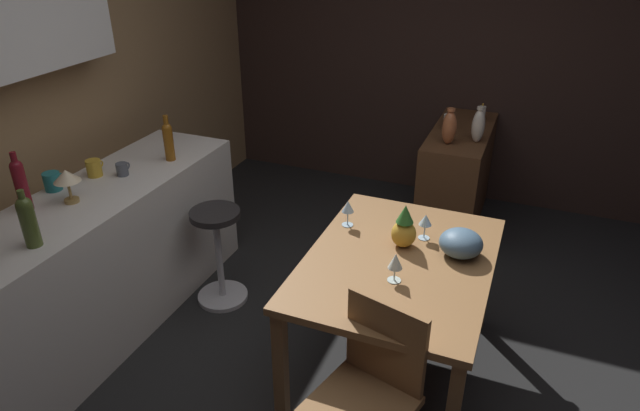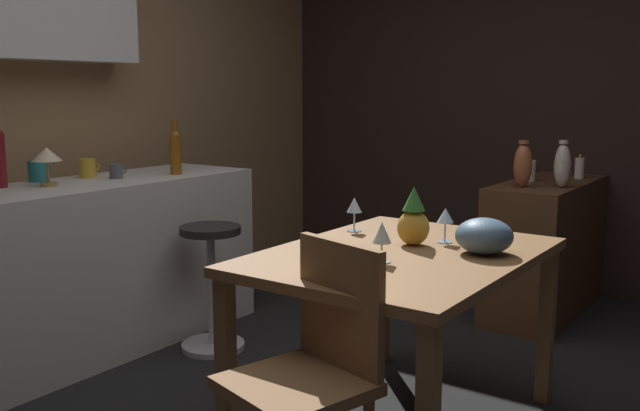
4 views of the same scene
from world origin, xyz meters
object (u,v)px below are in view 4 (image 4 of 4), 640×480
wine_bottle_ruby (220,170)px  cup_white (347,180)px  counter_lamp (192,179)px  wine_bottle_olive (251,173)px  wine_glass_center (335,261)px  wine_bottle_green (230,171)px  sideboard_cabinet (603,315)px  cup_red (289,184)px  pineapple_centerpiece (292,282)px  dining_table (288,315)px  wine_bottle_cobalt (198,174)px  fruit_bowl (258,268)px  vase_ceramic_ivory (636,233)px  wine_glass_right (212,291)px  chair_by_doorway (336,432)px  pillar_candle_tall (600,248)px  cup_slate (297,181)px  chair_near_window (190,354)px  bar_stool (321,270)px  wine_glass_left (278,291)px  wine_bottle_amber (147,181)px

wine_bottle_ruby → cup_white: wine_bottle_ruby is taller
counter_lamp → wine_bottle_olive: bearing=15.6°
wine_glass_center → wine_bottle_green: (-0.56, 1.62, 0.18)m
sideboard_cabinet → cup_red: bearing=138.2°
cup_white → pineapple_centerpiece: bearing=-111.0°
wine_bottle_olive → wine_bottle_ruby: size_ratio=1.14×
pineapple_centerpiece → wine_bottle_green: 1.93m
dining_table → wine_bottle_cobalt: bearing=105.3°
sideboard_cabinet → wine_bottle_green: 2.95m
fruit_bowl → vase_ceramic_ivory: bearing=-4.4°
fruit_bowl → sideboard_cabinet: bearing=-5.1°
wine_glass_right → pineapple_centerpiece: (0.43, 0.05, -0.01)m
chair_by_doorway → cup_red: cup_red is taller
cup_red → pillar_candle_tall: cup_red is taller
cup_slate → wine_glass_right: bearing=-110.1°
dining_table → pillar_candle_tall: size_ratio=8.29×
wine_bottle_cobalt → pillar_candle_tall: bearing=-35.0°
chair_near_window → cup_slate: (0.84, 1.88, 0.46)m
cup_red → chair_near_window: bearing=-113.0°
bar_stool → wine_bottle_ruby: (-0.72, 0.72, 0.64)m
sideboard_cabinet → wine_bottle_green: size_ratio=3.73×
cup_slate → counter_lamp: counter_lamp is taller
sideboard_cabinet → chair_by_doorway: (-1.94, -1.01, 0.10)m
sideboard_cabinet → wine_bottle_cobalt: (-2.55, 1.69, 0.63)m
chair_near_window → wine_glass_left: 0.64m
wine_bottle_olive → wine_bottle_cobalt: 0.44m
sideboard_cabinet → wine_bottle_green: bearing=142.9°
chair_by_doorway → wine_bottle_olive: bearing=94.3°
bar_stool → counter_lamp: 1.19m
wine_glass_left → pillar_candle_tall: size_ratio=1.30×
vase_ceramic_ivory → bar_stool: bearing=149.2°
cup_white → counter_lamp: size_ratio=0.56×
dining_table → cup_white: size_ratio=9.49×
chair_by_doorway → cup_white: (0.60, 2.63, 0.44)m
chair_near_window → cup_white: cup_white is taller
wine_bottle_ruby → counter_lamp: size_ratio=1.33×
chair_near_window → wine_glass_center: wine_glass_center is taller
chair_by_doorway → cup_slate: 2.75m
chair_near_window → pineapple_centerpiece: bearing=1.2°
wine_glass_right → wine_bottle_amber: size_ratio=0.46×
sideboard_cabinet → cup_slate: 2.50m
wine_glass_left → vase_ceramic_ivory: (2.25, 0.32, 0.07)m
sideboard_cabinet → wine_bottle_amber: (-2.91, 1.37, 0.66)m
chair_by_doorway → pillar_candle_tall: bearing=28.5°
wine_glass_right → fruit_bowl: size_ratio=0.68×
wine_bottle_green → counter_lamp: size_ratio=1.34×
wine_glass_center → wine_bottle_green: bearing=108.9°
wine_bottle_ruby → wine_glass_left: bearing=-83.0°
wine_bottle_olive → wine_glass_center: bearing=-74.3°
wine_bottle_olive → cup_white: 0.80m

